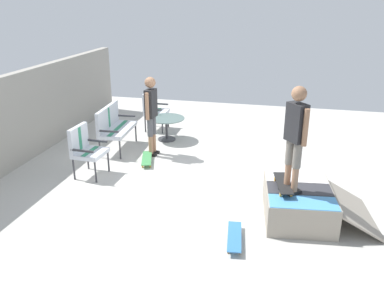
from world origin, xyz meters
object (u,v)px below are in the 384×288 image
at_px(patio_bench, 113,124).
at_px(patio_table, 166,124).
at_px(skate_ramp, 300,203).
at_px(skateboard_by_bench, 147,158).
at_px(person_skater, 296,133).
at_px(skateboard_on_ramp, 283,183).
at_px(patio_chair_near_house, 153,107).
at_px(patio_chair_by_wall, 85,146).
at_px(person_watching, 151,110).
at_px(skateboard_spare, 234,237).

height_order(patio_bench, patio_table, patio_bench).
xyz_separation_m(skate_ramp, skateboard_by_bench, (1.61, 3.19, -0.17)).
distance_m(person_skater, skateboard_on_ramp, 0.91).
bearing_deg(patio_chair_near_house, patio_bench, 165.45).
distance_m(patio_bench, patio_chair_near_house, 1.66).
bearing_deg(person_skater, patio_bench, 59.74).
distance_m(patio_chair_near_house, person_skater, 5.42).
bearing_deg(skate_ramp, patio_chair_by_wall, 80.29).
distance_m(skate_ramp, patio_bench, 4.76).
distance_m(patio_chair_near_house, person_watching, 1.89).
xyz_separation_m(skate_ramp, patio_bench, (2.20, 4.20, 0.36)).
xyz_separation_m(skate_ramp, patio_chair_near_house, (3.81, 3.79, 0.36)).
relative_size(patio_chair_near_house, patio_chair_by_wall, 1.00).
relative_size(patio_bench, patio_table, 1.43).
height_order(patio_chair_near_house, patio_chair_by_wall, same).
bearing_deg(patio_table, person_skater, -137.10).
distance_m(skate_ramp, person_skater, 1.26).
bearing_deg(patio_chair_near_house, skateboard_by_bench, -164.89).
xyz_separation_m(patio_chair_near_house, person_watching, (-1.74, -0.57, 0.44)).
bearing_deg(person_skater, skateboard_spare, 136.86).
bearing_deg(skateboard_spare, person_skater, -43.14).
height_order(skate_ramp, patio_table, patio_table).
bearing_deg(skateboard_spare, skateboard_on_ramp, -35.52).
distance_m(patio_table, skateboard_on_ramp, 4.28).
xyz_separation_m(skate_ramp, person_watching, (2.06, 3.21, 0.79)).
relative_size(skate_ramp, person_watching, 1.05).
relative_size(patio_chair_by_wall, skateboard_spare, 1.25).
height_order(patio_chair_near_house, skateboard_spare, patio_chair_near_house).
distance_m(patio_chair_by_wall, person_watching, 1.70).
xyz_separation_m(patio_chair_by_wall, skateboard_by_bench, (0.90, -0.96, -0.53)).
xyz_separation_m(patio_bench, patio_chair_near_house, (1.61, -0.42, -0.00)).
bearing_deg(skateboard_on_ramp, patio_chair_by_wall, 78.77).
xyz_separation_m(person_watching, skateboard_by_bench, (-0.46, -0.02, -0.96)).
relative_size(skateboard_by_bench, skateboard_spare, 1.01).
relative_size(patio_bench, patio_chair_near_house, 1.26).
bearing_deg(skateboard_spare, patio_chair_by_wall, 62.71).
xyz_separation_m(patio_bench, person_skater, (-2.35, -4.02, 0.88)).
height_order(person_skater, skateboard_on_ramp, person_skater).
bearing_deg(patio_table, skateboard_spare, -150.82).
height_order(patio_bench, skateboard_on_ramp, patio_bench).
height_order(patio_chair_by_wall, skateboard_on_ramp, patio_chair_by_wall).
bearing_deg(patio_chair_near_house, patio_table, -140.24).
bearing_deg(person_watching, skateboard_on_ramp, -125.99).
height_order(skate_ramp, skateboard_spare, skate_ramp).
bearing_deg(person_skater, skateboard_on_ramp, 51.24).
xyz_separation_m(patio_chair_near_house, patio_chair_by_wall, (-3.10, 0.36, 0.00)).
height_order(skate_ramp, person_watching, person_watching).
bearing_deg(patio_bench, patio_table, -48.86).
relative_size(person_skater, skateboard_by_bench, 2.04).
relative_size(patio_bench, person_skater, 0.76).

